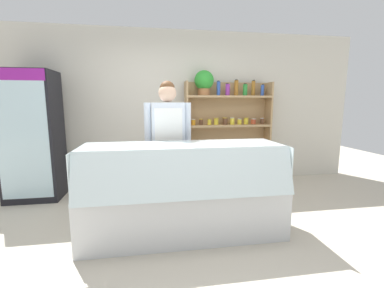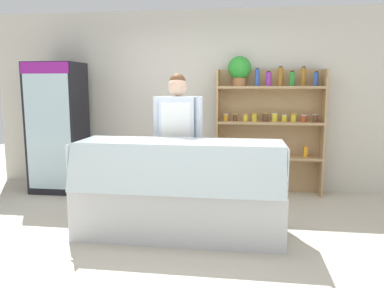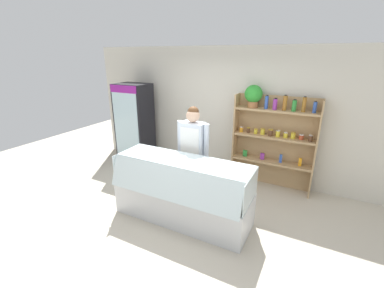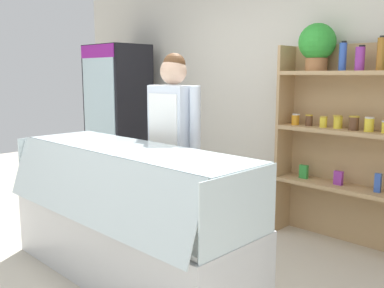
# 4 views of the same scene
# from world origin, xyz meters

# --- Properties ---
(ground_plane) EXTENTS (12.00, 12.00, 0.00)m
(ground_plane) POSITION_xyz_m (0.00, 0.00, 0.00)
(ground_plane) COLOR beige
(back_wall) EXTENTS (6.80, 0.10, 2.70)m
(back_wall) POSITION_xyz_m (0.00, 2.03, 1.35)
(back_wall) COLOR beige
(back_wall) RESTS_ON ground
(drinks_fridge) EXTENTS (0.75, 0.60, 1.92)m
(drinks_fridge) POSITION_xyz_m (-2.17, 1.50, 0.96)
(drinks_fridge) COLOR black
(drinks_fridge) RESTS_ON ground
(shelving_unit) EXTENTS (1.54, 0.33, 2.00)m
(shelving_unit) POSITION_xyz_m (0.86, 1.82, 1.17)
(shelving_unit) COLOR tan
(shelving_unit) RESTS_ON ground
(deli_display_case) EXTENTS (2.17, 0.80, 1.01)m
(deli_display_case) POSITION_xyz_m (-0.09, 0.06, 0.31)
(deli_display_case) COLOR silver
(deli_display_case) RESTS_ON ground
(shop_clerk) EXTENTS (0.60, 0.25, 1.72)m
(shop_clerk) POSITION_xyz_m (-0.20, 0.66, 1.02)
(shop_clerk) COLOR #2D2D38
(shop_clerk) RESTS_ON ground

